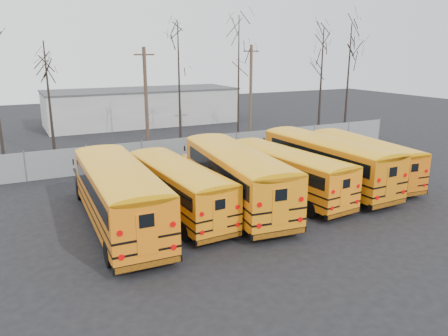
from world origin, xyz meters
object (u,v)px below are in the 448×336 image
bus_c (235,172)px  bus_e (325,158)px  bus_a (118,190)px  bus_d (285,169)px  utility_pole_left (146,103)px  utility_pole_right (251,92)px  bus_b (177,184)px  bus_f (361,156)px

bus_c → bus_e: 6.80m
bus_a → bus_d: (9.99, 0.30, -0.23)m
utility_pole_left → bus_e: bearing=-45.4°
bus_a → bus_c: (6.55, 0.23, 0.02)m
bus_c → bus_e: (6.77, 0.56, -0.05)m
bus_e → utility_pole_right: (3.74, 15.86, 2.72)m
bus_b → bus_c: bearing=-6.4°
bus_e → utility_pole_left: 14.96m
bus_d → utility_pole_right: (7.08, 16.34, 2.93)m
utility_pole_left → utility_pole_right: size_ratio=0.97×
bus_b → bus_c: 3.37m
utility_pole_left → utility_pole_right: bearing=29.2°
bus_d → bus_f: (6.53, 0.61, -0.01)m
bus_d → bus_f: size_ratio=1.00×
bus_e → bus_a: bearing=-179.1°
utility_pole_right → bus_b: bearing=-128.4°
bus_e → bus_f: (3.19, 0.12, -0.21)m
utility_pole_left → bus_a: bearing=-99.7°
bus_b → bus_e: 10.13m
bus_c → bus_e: bus_c is taller
bus_f → utility_pole_right: size_ratio=1.18×
bus_b → bus_f: size_ratio=0.99×
bus_f → utility_pole_right: bearing=93.4°
bus_d → utility_pole_right: size_ratio=1.18×
bus_d → bus_f: bearing=-0.4°
bus_c → utility_pole_left: utility_pole_left is taller
bus_c → bus_e: bearing=10.7°
bus_b → utility_pole_left: utility_pole_left is taller
bus_d → bus_b: bearing=173.3°
bus_b → bus_d: bus_d is taller
bus_c → utility_pole_right: bearing=63.3°
bus_d → utility_pole_left: bearing=102.8°
bus_f → bus_e: bearing=-172.4°
bus_c → utility_pole_right: (10.51, 16.42, 2.67)m
bus_d → bus_c: bearing=175.6°
bus_a → bus_b: (3.20, 0.42, -0.25)m
bus_c → bus_a: bearing=-172.1°
bus_f → utility_pole_right: 16.01m
bus_b → utility_pole_right: utility_pole_right is taller
bus_e → utility_pole_right: utility_pole_right is taller
utility_pole_right → bus_d: bearing=-111.3°
bus_c → bus_d: size_ratio=1.15×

